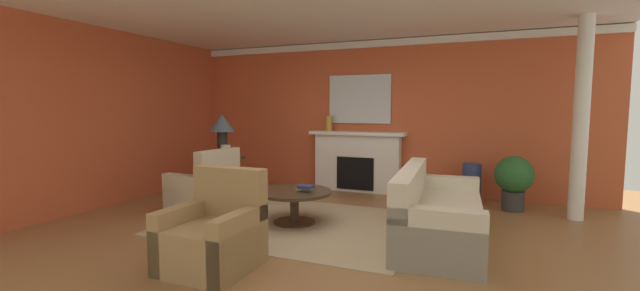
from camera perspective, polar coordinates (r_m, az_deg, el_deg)
name	(u,v)px	position (r m, az deg, el deg)	size (l,w,h in m)	color
ground_plane	(314,233)	(5.11, -0.82, -12.34)	(9.34, 9.34, 0.00)	olive
wall_fireplace	(375,116)	(7.59, 7.75, 4.13)	(7.78, 0.12, 2.80)	#C65633
wall_window	(115,118)	(7.34, -27.08, 3.55)	(0.12, 6.22, 2.80)	#C65633
ceiling_panel	(323,5)	(5.30, 0.49, 19.24)	(7.78, 6.22, 0.06)	white
crown_moulding	(374,44)	(7.60, 7.72, 14.10)	(7.78, 0.08, 0.12)	white
area_rug	(295,223)	(5.53, -3.63, -10.89)	(3.20, 2.41, 0.01)	tan
fireplace	(357,163)	(7.53, 5.29, -2.47)	(1.80, 0.35, 1.12)	white
mantel_mirror	(360,99)	(7.58, 5.64, 6.55)	(1.19, 0.04, 0.90)	silver
sofa	(436,216)	(4.93, 16.17, -9.60)	(1.02, 2.15, 0.85)	beige
armchair_near_window	(205,191)	(6.30, -16.05, -6.27)	(0.87, 0.87, 0.95)	#C1B293
armchair_facing_fireplace	(214,237)	(4.13, -14.83, -12.40)	(0.81, 0.81, 0.95)	#9E7A4C
coffee_table	(294,199)	(5.45, -3.65, -7.56)	(1.00, 1.00, 0.45)	#3D2D1E
side_table	(223,174)	(7.20, -13.59, -4.02)	(0.56, 0.56, 0.70)	#3D2D1E
table_lamp	(222,127)	(7.11, -13.74, 2.55)	(0.44, 0.44, 0.75)	black
vase_tall_corner	(472,184)	(6.95, 20.70, -5.11)	(0.29, 0.29, 0.67)	navy
vase_mantel_left	(329,123)	(7.60, 1.26, 3.17)	(0.13, 0.13, 0.29)	#B7892D
vase_on_side_table	(226,152)	(6.96, -13.25, -0.86)	(0.16, 0.16, 0.23)	beige
book_red_cover	(304,188)	(5.44, -2.24, -6.11)	(0.18, 0.14, 0.05)	tan
book_art_folio	(306,187)	(5.31, -2.06, -5.89)	(0.20, 0.14, 0.04)	navy
potted_plant	(514,178)	(6.75, 25.80, -4.22)	(0.56, 0.56, 0.83)	#333333
column_white	(581,119)	(6.56, 33.06, 3.13)	(0.20, 0.20, 2.80)	white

